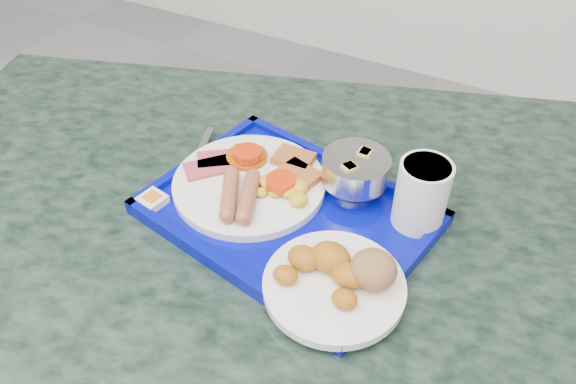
# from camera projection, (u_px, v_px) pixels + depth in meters

# --- Properties ---
(table) EXTENTS (1.51, 1.23, 0.81)m
(table) POSITION_uv_depth(u_px,v_px,m) (276.00, 313.00, 0.97)
(table) COLOR gray
(table) RESTS_ON floor
(tray) EXTENTS (0.45, 0.36, 0.02)m
(tray) POSITION_uv_depth(u_px,v_px,m) (288.00, 214.00, 0.84)
(tray) COLOR #03099A
(tray) RESTS_ON table
(main_plate) EXTENTS (0.24, 0.24, 0.04)m
(main_plate) POSITION_uv_depth(u_px,v_px,m) (254.00, 181.00, 0.87)
(main_plate) COLOR white
(main_plate) RESTS_ON tray
(bread_plate) EXTENTS (0.19, 0.19, 0.06)m
(bread_plate) POSITION_uv_depth(u_px,v_px,m) (340.00, 277.00, 0.72)
(bread_plate) COLOR white
(bread_plate) RESTS_ON tray
(fruit_bowl) EXTENTS (0.10, 0.10, 0.07)m
(fruit_bowl) POSITION_uv_depth(u_px,v_px,m) (356.00, 170.00, 0.84)
(fruit_bowl) COLOR #B5B4B7
(fruit_bowl) RESTS_ON tray
(juice_cup) EXTENTS (0.07, 0.07, 0.10)m
(juice_cup) POSITION_uv_depth(u_px,v_px,m) (422.00, 192.00, 0.79)
(juice_cup) COLOR white
(juice_cup) RESTS_ON tray
(spoon) EXTENTS (0.09, 0.17, 0.01)m
(spoon) POSITION_uv_depth(u_px,v_px,m) (230.00, 147.00, 0.95)
(spoon) COLOR #B5B4B7
(spoon) RESTS_ON tray
(knife) EXTENTS (0.06, 0.17, 0.00)m
(knife) POSITION_uv_depth(u_px,v_px,m) (196.00, 158.00, 0.93)
(knife) COLOR #B5B4B7
(knife) RESTS_ON tray
(jam_packet) EXTENTS (0.04, 0.04, 0.01)m
(jam_packet) POSITION_uv_depth(u_px,v_px,m) (152.00, 200.00, 0.85)
(jam_packet) COLOR white
(jam_packet) RESTS_ON tray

